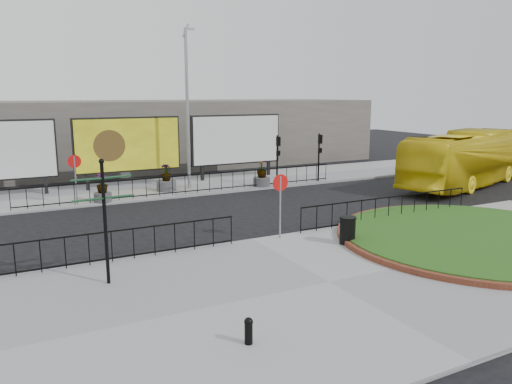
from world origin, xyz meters
TOP-DOWN VIEW (x-y plane):
  - ground at (0.00, 0.00)m, footprint 90.00×90.00m
  - pavement_near at (0.00, -5.00)m, footprint 30.00×10.00m
  - pavement_far at (0.00, 12.00)m, footprint 44.00×6.00m
  - brick_edge at (7.50, -4.00)m, footprint 10.40×10.40m
  - grass_lawn at (7.50, -4.00)m, footprint 10.00×10.00m
  - railing_near_left at (-6.00, -0.30)m, footprint 10.00×0.10m
  - railing_near_right at (6.50, -0.30)m, footprint 9.00×0.10m
  - railing_far at (1.00, 9.30)m, footprint 18.00×0.10m
  - speed_sign_far at (-5.00, 9.40)m, footprint 0.64×0.07m
  - speed_sign_near at (1.00, -0.40)m, footprint 0.64×0.07m
  - billboard_mid at (-1.50, 12.97)m, footprint 6.20×0.31m
  - billboard_right at (5.50, 12.97)m, footprint 6.20×0.31m
  - lamp_post at (1.51, 11.00)m, footprint 0.74×0.18m
  - signal_pole_a at (6.50, 9.34)m, footprint 0.22×0.26m
  - signal_pole_b at (9.50, 9.34)m, footprint 0.22×0.26m
  - building_backdrop at (0.00, 22.00)m, footprint 40.00×10.00m
  - fingerpost_sign at (-5.77, -2.10)m, footprint 1.71×0.42m
  - bollard at (-3.76, -7.20)m, footprint 0.20×0.20m
  - litter_bin at (2.82, -2.20)m, footprint 0.62×0.62m
  - bus at (16.92, 4.40)m, footprint 12.31×6.09m
  - planter_a at (-3.75, 9.40)m, footprint 0.89×0.89m
  - planter_b at (0.03, 10.74)m, footprint 1.10×1.10m
  - planter_c at (5.51, 9.52)m, footprint 1.00×1.00m

SIDE VIEW (x-z plane):
  - ground at x=0.00m, z-range 0.00..0.00m
  - pavement_near at x=0.00m, z-range 0.00..0.12m
  - pavement_far at x=0.00m, z-range 0.00..0.12m
  - brick_edge at x=7.50m, z-range 0.12..0.30m
  - grass_lawn at x=7.50m, z-range 0.12..0.34m
  - bollard at x=-3.76m, z-range 0.15..0.77m
  - litter_bin at x=2.82m, z-range 0.12..1.14m
  - planter_b at x=0.03m, z-range -0.14..1.41m
  - railing_near_left at x=-6.00m, z-range 0.12..1.22m
  - railing_near_right at x=6.50m, z-range 0.12..1.22m
  - railing_far at x=1.00m, z-range 0.12..1.22m
  - planter_c at x=5.51m, z-range -0.09..1.47m
  - planter_a at x=-3.75m, z-range -0.04..1.43m
  - bus at x=16.92m, z-range 0.00..3.34m
  - speed_sign_far at x=-5.00m, z-range 0.68..3.15m
  - speed_sign_near at x=1.00m, z-range 0.68..3.15m
  - signal_pole_a at x=6.50m, z-range 0.60..3.60m
  - signal_pole_b at x=9.50m, z-range 0.60..3.60m
  - fingerpost_sign at x=-5.77m, z-range 0.50..4.16m
  - building_backdrop at x=0.00m, z-range 0.00..5.00m
  - billboard_mid at x=-1.50m, z-range 0.55..4.65m
  - billboard_right at x=5.50m, z-range 0.55..4.65m
  - lamp_post at x=1.51m, z-range 0.21..9.44m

